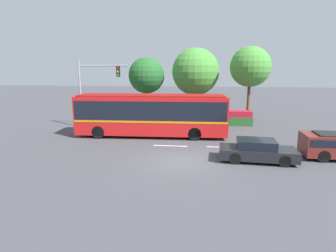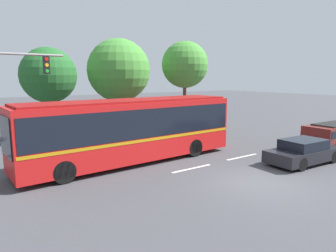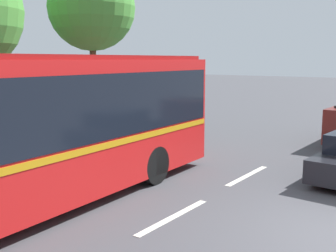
{
  "view_description": "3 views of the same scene",
  "coord_description": "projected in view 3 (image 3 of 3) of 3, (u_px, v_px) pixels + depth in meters",
  "views": [
    {
      "loc": [
        1.12,
        -15.45,
        5.3
      ],
      "look_at": [
        -1.15,
        3.3,
        1.42
      ],
      "focal_mm": 29.82,
      "sensor_mm": 36.0,
      "label": 1
    },
    {
      "loc": [
        -10.3,
        -7.9,
        4.42
      ],
      "look_at": [
        -0.23,
        6.39,
        1.66
      ],
      "focal_mm": 32.64,
      "sensor_mm": 36.0,
      "label": 2
    },
    {
      "loc": [
        -7.73,
        -1.42,
        3.22
      ],
      "look_at": [
        2.08,
        5.62,
        1.29
      ],
      "focal_mm": 44.67,
      "sensor_mm": 36.0,
      "label": 3
    }
  ],
  "objects": [
    {
      "name": "flowering_hedge",
      "position": [
        54.0,
        126.0,
        16.06
      ],
      "size": [
        6.65,
        1.15,
        1.37
      ],
      "color": "#286028",
      "rests_on": "ground"
    },
    {
      "name": "lane_stripe_near",
      "position": [
        173.0,
        217.0,
        8.62
      ],
      "size": [
        2.4,
        0.16,
        0.01
      ],
      "primitive_type": "cube",
      "color": "silver",
      "rests_on": "ground"
    },
    {
      "name": "lane_stripe_mid",
      "position": [
        247.0,
        176.0,
        11.68
      ],
      "size": [
        2.4,
        0.16,
        0.01
      ],
      "primitive_type": "cube",
      "color": "silver",
      "rests_on": "ground"
    },
    {
      "name": "street_tree_right",
      "position": [
        92.0,
        7.0,
        18.24
      ],
      "size": [
        3.83,
        3.83,
        7.41
      ],
      "color": "brown",
      "rests_on": "ground"
    },
    {
      "name": "city_bus",
      "position": [
        11.0,
        126.0,
        8.44
      ],
      "size": [
        11.9,
        3.0,
        3.32
      ],
      "rotation": [
        0.0,
        0.0,
        3.18
      ],
      "color": "red",
      "rests_on": "ground"
    }
  ]
}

